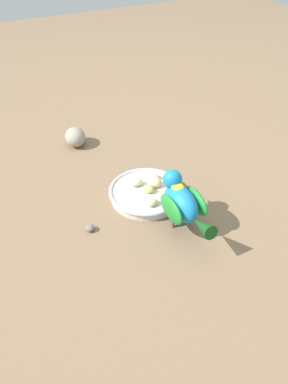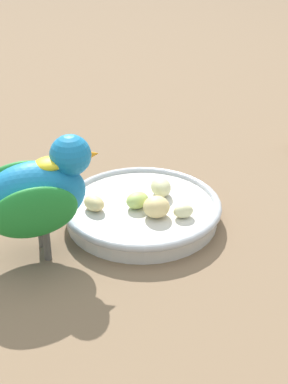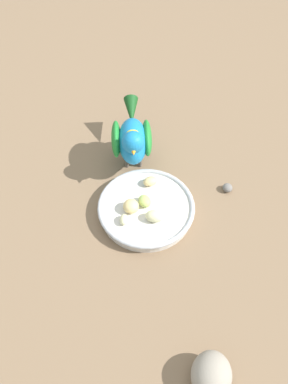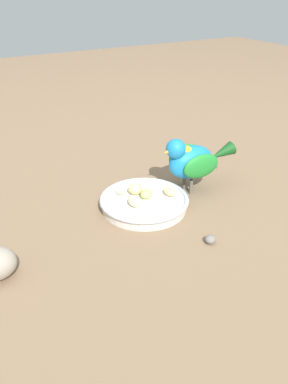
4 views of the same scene
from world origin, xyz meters
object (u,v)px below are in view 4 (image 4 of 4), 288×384
at_px(apple_piece_0, 134,200).
at_px(apple_piece_1, 135,189).
at_px(apple_piece_3, 121,191).
at_px(parrot, 192,160).
at_px(pebble_0, 210,239).
at_px(apple_piece_4, 147,194).
at_px(feeding_bowl, 144,202).
at_px(apple_piece_2, 169,191).

xyz_separation_m(apple_piece_0, apple_piece_1, (0.04, -0.03, 0.00)).
distance_m(apple_piece_3, parrot, 0.18).
bearing_deg(apple_piece_3, pebble_0, -160.67).
bearing_deg(apple_piece_0, pebble_0, -155.06).
distance_m(apple_piece_1, apple_piece_4, 0.03).
distance_m(apple_piece_1, parrot, 0.15).
height_order(apple_piece_3, pebble_0, apple_piece_3).
relative_size(apple_piece_1, apple_piece_3, 1.33).
xyz_separation_m(feeding_bowl, parrot, (0.02, -0.14, 0.07)).
height_order(parrot, pebble_0, parrot).
relative_size(apple_piece_0, apple_piece_4, 1.17).
relative_size(feeding_bowl, apple_piece_3, 8.18).
bearing_deg(parrot, apple_piece_4, 8.17).
bearing_deg(parrot, apple_piece_0, 11.14).
height_order(apple_piece_2, pebble_0, apple_piece_2).
height_order(apple_piece_0, apple_piece_1, apple_piece_1).
bearing_deg(apple_piece_2, apple_piece_3, 57.63).
distance_m(parrot, pebble_0, 0.23).
bearing_deg(apple_piece_2, pebble_0, 175.75).
bearing_deg(feeding_bowl, apple_piece_2, -100.97).
height_order(apple_piece_3, parrot, parrot).
xyz_separation_m(apple_piece_0, apple_piece_3, (0.06, 0.00, -0.00)).
bearing_deg(parrot, apple_piece_3, -7.89).
xyz_separation_m(apple_piece_2, apple_piece_4, (0.01, 0.05, 0.00)).
bearing_deg(apple_piece_4, apple_piece_2, -105.32).
relative_size(apple_piece_0, parrot, 0.18).
distance_m(apple_piece_2, apple_piece_4, 0.05).
distance_m(feeding_bowl, apple_piece_3, 0.06).
relative_size(apple_piece_1, apple_piece_4, 1.08).
bearing_deg(apple_piece_3, apple_piece_4, -137.25).
bearing_deg(parrot, apple_piece_1, -3.68).
distance_m(apple_piece_0, apple_piece_4, 0.04).
xyz_separation_m(apple_piece_3, apple_piece_4, (-0.04, -0.04, 0.00)).
relative_size(apple_piece_1, pebble_0, 1.48).
xyz_separation_m(apple_piece_0, parrot, (0.03, -0.17, 0.05)).
relative_size(apple_piece_2, apple_piece_4, 1.01).
distance_m(apple_piece_1, apple_piece_2, 0.08).
distance_m(apple_piece_3, apple_piece_4, 0.06).
relative_size(parrot, pebble_0, 9.12).
xyz_separation_m(apple_piece_0, pebble_0, (-0.17, -0.08, -0.03)).
bearing_deg(pebble_0, apple_piece_3, 19.33).
height_order(feeding_bowl, apple_piece_1, apple_piece_1).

